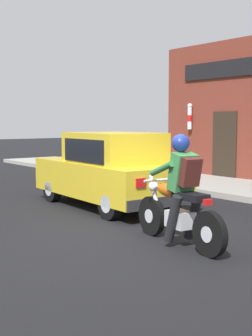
% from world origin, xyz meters
% --- Properties ---
extents(ground_plane, '(80.00, 80.00, 0.00)m').
position_xyz_m(ground_plane, '(0.00, 0.00, 0.00)').
color(ground_plane, black).
extents(sidewalk_curb, '(2.60, 22.00, 0.14)m').
position_xyz_m(sidewalk_curb, '(5.12, 3.00, 0.07)').
color(sidewalk_curb, '#9E9B93').
rests_on(sidewalk_curb, ground).
extents(motorcycle_with_rider, '(0.63, 2.02, 1.62)m').
position_xyz_m(motorcycle_with_rider, '(0.14, -0.88, 0.68)').
color(motorcycle_with_rider, black).
rests_on(motorcycle_with_rider, ground).
extents(car_hatchback, '(1.83, 3.86, 1.57)m').
position_xyz_m(car_hatchback, '(1.17, 2.28, 0.77)').
color(car_hatchback, black).
rests_on(car_hatchback, ground).
extents(trash_bin, '(0.56, 0.56, 0.98)m').
position_xyz_m(trash_bin, '(5.30, 5.28, 0.64)').
color(trash_bin, '#2D2D33').
rests_on(trash_bin, sidewalk_curb).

